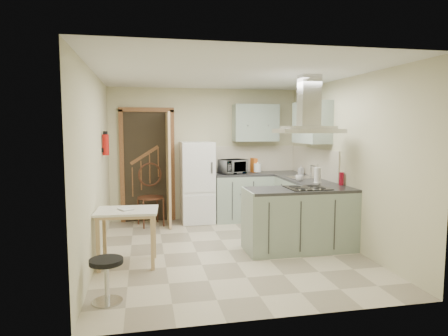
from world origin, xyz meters
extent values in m
plane|color=beige|center=(0.00, 0.00, 0.00)|extent=(4.20, 4.20, 0.00)
plane|color=silver|center=(0.00, 0.00, 2.50)|extent=(4.20, 4.20, 0.00)
plane|color=beige|center=(0.00, 2.10, 1.25)|extent=(3.60, 0.00, 3.60)
plane|color=beige|center=(-1.80, 0.00, 1.25)|extent=(0.00, 4.20, 4.20)
plane|color=beige|center=(1.80, 0.00, 1.25)|extent=(0.00, 4.20, 4.20)
cube|color=brown|center=(-1.10, 2.07, 1.05)|extent=(1.10, 0.12, 2.10)
cube|color=white|center=(-0.20, 1.80, 0.75)|extent=(0.60, 0.60, 1.50)
cube|color=#9EB2A0|center=(0.66, 1.80, 0.45)|extent=(1.08, 0.60, 0.90)
cube|color=#9EB2A0|center=(1.50, 1.12, 0.45)|extent=(0.60, 1.95, 0.90)
cube|color=beige|center=(0.96, 2.09, 1.15)|extent=(1.68, 0.02, 0.50)
cube|color=#9EB2A0|center=(0.95, 1.93, 1.85)|extent=(0.85, 0.35, 0.70)
cube|color=#9EB2A0|center=(1.62, 0.85, 1.85)|extent=(0.35, 0.90, 0.70)
cube|color=#9EB2A0|center=(1.02, -0.18, 0.45)|extent=(1.55, 0.65, 0.90)
cube|color=black|center=(1.12, -0.18, 0.91)|extent=(0.58, 0.50, 0.01)
cube|color=silver|center=(1.12, -0.18, 1.72)|extent=(0.90, 0.55, 0.10)
cube|color=silver|center=(1.50, 0.95, 0.91)|extent=(0.45, 0.40, 0.01)
cylinder|color=#B2140F|center=(-1.74, 0.90, 1.50)|extent=(0.10, 0.10, 0.32)
cube|color=tan|center=(-1.39, -0.34, 0.36)|extent=(0.81, 0.63, 0.73)
cube|color=#552C1C|center=(-1.06, 1.70, 0.51)|extent=(0.56, 0.56, 1.02)
cylinder|color=black|center=(-1.56, -1.43, 0.23)|extent=(0.40, 0.40, 0.46)
imported|color=black|center=(0.47, 1.77, 1.03)|extent=(0.57, 0.49, 0.27)
cylinder|color=white|center=(0.95, 1.78, 1.00)|extent=(0.14, 0.14, 0.20)
cube|color=orange|center=(0.92, 1.90, 1.04)|extent=(0.10, 0.19, 0.27)
imported|color=#A4A2AE|center=(1.69, 1.43, 0.99)|extent=(0.10, 0.10, 0.17)
cylinder|color=white|center=(1.47, 0.24, 1.03)|extent=(0.13, 0.13, 0.26)
imported|color=silver|center=(1.30, 0.55, 0.95)|extent=(0.16, 0.16, 0.10)
cylinder|color=maroon|center=(1.75, 0.00, 1.00)|extent=(0.08, 0.08, 0.19)
imported|color=#9F354B|center=(-1.48, -0.37, 0.77)|extent=(0.23, 0.25, 0.09)
camera|label=1|loc=(-1.18, -5.49, 1.78)|focal=32.00mm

